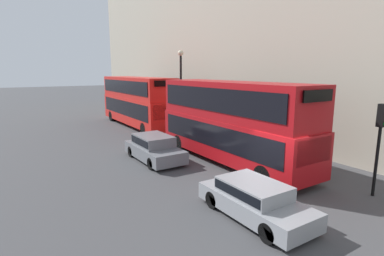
{
  "coord_description": "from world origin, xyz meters",
  "views": [
    {
      "loc": [
        -8.79,
        -8.07,
        4.99
      ],
      "look_at": [
        0.48,
        6.49,
        1.7
      ],
      "focal_mm": 28.0,
      "sensor_mm": 36.0,
      "label": 1
    }
  ],
  "objects_px": {
    "bus_leading": "(231,119)",
    "bus_second_in_queue": "(137,99)",
    "car_hatchback": "(154,147)",
    "car_dark_sedan": "(254,199)",
    "pedestrian": "(217,127)",
    "traffic_light": "(381,131)"
  },
  "relations": [
    {
      "from": "bus_leading",
      "to": "car_hatchback",
      "type": "height_order",
      "value": "bus_leading"
    },
    {
      "from": "traffic_light",
      "to": "pedestrian",
      "type": "distance_m",
      "value": 12.01
    },
    {
      "from": "car_hatchback",
      "to": "pedestrian",
      "type": "xyz_separation_m",
      "value": [
        6.38,
        2.53,
        0.1
      ]
    },
    {
      "from": "car_hatchback",
      "to": "pedestrian",
      "type": "distance_m",
      "value": 6.86
    },
    {
      "from": "traffic_light",
      "to": "car_dark_sedan",
      "type": "bearing_deg",
      "value": 166.45
    },
    {
      "from": "bus_second_in_queue",
      "to": "car_hatchback",
      "type": "height_order",
      "value": "bus_second_in_queue"
    },
    {
      "from": "bus_second_in_queue",
      "to": "pedestrian",
      "type": "height_order",
      "value": "bus_second_in_queue"
    },
    {
      "from": "bus_leading",
      "to": "traffic_light",
      "type": "relative_size",
      "value": 2.8
    },
    {
      "from": "bus_leading",
      "to": "bus_second_in_queue",
      "type": "bearing_deg",
      "value": 90.0
    },
    {
      "from": "car_dark_sedan",
      "to": "pedestrian",
      "type": "height_order",
      "value": "pedestrian"
    },
    {
      "from": "traffic_light",
      "to": "pedestrian",
      "type": "height_order",
      "value": "traffic_light"
    },
    {
      "from": "bus_leading",
      "to": "bus_second_in_queue",
      "type": "height_order",
      "value": "bus_second_in_queue"
    },
    {
      "from": "bus_leading",
      "to": "pedestrian",
      "type": "xyz_separation_m",
      "value": [
        2.98,
        5.13,
        -1.58
      ]
    },
    {
      "from": "bus_second_in_queue",
      "to": "traffic_light",
      "type": "xyz_separation_m",
      "value": [
        1.97,
        -19.96,
        0.25
      ]
    },
    {
      "from": "pedestrian",
      "to": "traffic_light",
      "type": "bearing_deg",
      "value": -94.87
    },
    {
      "from": "bus_second_in_queue",
      "to": "pedestrian",
      "type": "relative_size",
      "value": 6.17
    },
    {
      "from": "bus_leading",
      "to": "pedestrian",
      "type": "distance_m",
      "value": 6.14
    },
    {
      "from": "bus_second_in_queue",
      "to": "traffic_light",
      "type": "height_order",
      "value": "bus_second_in_queue"
    },
    {
      "from": "car_dark_sedan",
      "to": "pedestrian",
      "type": "relative_size",
      "value": 2.32
    },
    {
      "from": "bus_second_in_queue",
      "to": "car_dark_sedan",
      "type": "distance_m",
      "value": 19.06
    },
    {
      "from": "bus_leading",
      "to": "traffic_light",
      "type": "xyz_separation_m",
      "value": [
        1.97,
        -6.7,
        0.26
      ]
    },
    {
      "from": "car_dark_sedan",
      "to": "bus_leading",
      "type": "bearing_deg",
      "value": 57.83
    }
  ]
}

